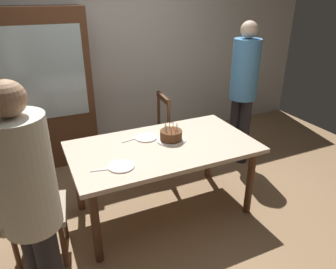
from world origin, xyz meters
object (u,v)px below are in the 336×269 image
at_px(plate_far_side, 146,137).
at_px(china_cabinet, 44,91).
at_px(birthday_cake, 171,136).
at_px(person_celebrant, 31,205).
at_px(chair_upholstered, 23,205).
at_px(person_guest, 243,86).
at_px(plate_near_celebrant, 121,166).
at_px(chair_spindle_back, 150,136).
at_px(dining_table, 163,153).

xyz_separation_m(plate_far_side, china_cabinet, (-0.79, 1.34, 0.21)).
relative_size(birthday_cake, person_celebrant, 0.17).
xyz_separation_m(chair_upholstered, person_guest, (2.56, 0.68, 0.47)).
height_order(plate_near_celebrant, person_guest, person_guest).
height_order(chair_spindle_back, person_celebrant, person_celebrant).
bearing_deg(china_cabinet, chair_upholstered, -102.47).
height_order(plate_far_side, person_guest, person_guest).
xyz_separation_m(dining_table, plate_near_celebrant, (-0.47, -0.21, 0.09)).
bearing_deg(chair_upholstered, person_celebrant, -82.21).
xyz_separation_m(chair_spindle_back, china_cabinet, (-1.06, 0.76, 0.49)).
relative_size(dining_table, chair_spindle_back, 1.80).
height_order(birthday_cake, plate_near_celebrant, birthday_cake).
distance_m(plate_near_celebrant, plate_far_side, 0.58).
distance_m(dining_table, china_cabinet, 1.81).
distance_m(dining_table, chair_spindle_back, 0.84).
bearing_deg(plate_near_celebrant, person_celebrant, -141.76).
distance_m(chair_spindle_back, person_celebrant, 2.11).
distance_m(birthday_cake, chair_spindle_back, 0.81).
xyz_separation_m(plate_far_side, person_celebrant, (-1.07, -0.97, 0.21)).
bearing_deg(chair_upholstered, person_guest, 14.80).
height_order(birthday_cake, person_celebrant, person_celebrant).
relative_size(chair_spindle_back, chair_upholstered, 1.00).
relative_size(person_celebrant, person_guest, 0.95).
bearing_deg(dining_table, birthday_cake, 28.90).
xyz_separation_m(person_celebrant, china_cabinet, (0.28, 2.31, 0.00)).
bearing_deg(plate_far_side, person_celebrant, -137.80).
bearing_deg(china_cabinet, birthday_cake, -56.68).
relative_size(plate_far_side, chair_upholstered, 0.23).
relative_size(plate_near_celebrant, china_cabinet, 0.12).
xyz_separation_m(plate_near_celebrant, chair_upholstered, (-0.77, 0.10, -0.21)).
height_order(dining_table, plate_near_celebrant, plate_near_celebrant).
bearing_deg(person_celebrant, person_guest, 28.10).
bearing_deg(plate_far_side, person_guest, 14.00).
bearing_deg(plate_near_celebrant, person_guest, 23.58).
bearing_deg(person_guest, person_celebrant, -151.90).
height_order(person_celebrant, person_guest, person_guest).
bearing_deg(plate_far_side, china_cabinet, 120.39).
xyz_separation_m(plate_far_side, chair_spindle_back, (0.27, 0.58, -0.29)).
height_order(dining_table, person_guest, person_guest).
xyz_separation_m(birthday_cake, chair_upholstered, (-1.35, -0.17, -0.26)).
distance_m(birthday_cake, plate_far_side, 0.25).
height_order(chair_spindle_back, chair_upholstered, same).
bearing_deg(dining_table, plate_near_celebrant, -155.42).
height_order(person_celebrant, china_cabinet, china_cabinet).
distance_m(chair_upholstered, person_guest, 2.68).
xyz_separation_m(person_celebrant, person_guest, (2.47, 1.32, 0.05)).
distance_m(birthday_cake, person_celebrant, 1.51).
relative_size(dining_table, china_cabinet, 0.90).
distance_m(chair_spindle_back, china_cabinet, 1.39).
relative_size(plate_far_side, chair_spindle_back, 0.23).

